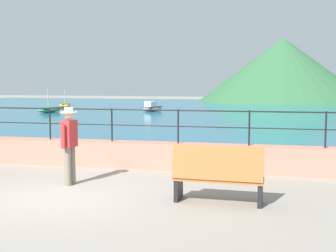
{
  "coord_description": "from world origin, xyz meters",
  "views": [
    {
      "loc": [
        4.06,
        -7.9,
        2.31
      ],
      "look_at": [
        1.45,
        3.7,
        1.1
      ],
      "focal_mm": 46.31,
      "sensor_mm": 36.0,
      "label": 1
    }
  ],
  "objects_px": {
    "person_walking": "(69,142)",
    "boat_4": "(65,105)",
    "bench_far": "(218,175)",
    "boat_3": "(152,108)",
    "boat_5": "(49,110)"
  },
  "relations": [
    {
      "from": "person_walking",
      "to": "boat_4",
      "type": "height_order",
      "value": "person_walking"
    },
    {
      "from": "bench_far",
      "to": "person_walking",
      "type": "height_order",
      "value": "person_walking"
    },
    {
      "from": "bench_far",
      "to": "boat_5",
      "type": "relative_size",
      "value": 0.7
    },
    {
      "from": "person_walking",
      "to": "boat_4",
      "type": "relative_size",
      "value": 0.73
    },
    {
      "from": "boat_4",
      "to": "person_walking",
      "type": "bearing_deg",
      "value": -63.77
    },
    {
      "from": "bench_far",
      "to": "boat_4",
      "type": "relative_size",
      "value": 0.72
    },
    {
      "from": "bench_far",
      "to": "boat_5",
      "type": "bearing_deg",
      "value": 124.73
    },
    {
      "from": "person_walking",
      "to": "boat_5",
      "type": "height_order",
      "value": "boat_5"
    },
    {
      "from": "bench_far",
      "to": "boat_3",
      "type": "xyz_separation_m",
      "value": [
        -7.73,
        24.44,
        -0.23
      ]
    },
    {
      "from": "person_walking",
      "to": "boat_3",
      "type": "height_order",
      "value": "person_walking"
    },
    {
      "from": "bench_far",
      "to": "person_walking",
      "type": "xyz_separation_m",
      "value": [
        -3.42,
        0.82,
        0.42
      ]
    },
    {
      "from": "bench_far",
      "to": "boat_3",
      "type": "relative_size",
      "value": 0.7
    },
    {
      "from": "person_walking",
      "to": "boat_4",
      "type": "xyz_separation_m",
      "value": [
        -13.24,
        26.88,
        -0.72
      ]
    },
    {
      "from": "person_walking",
      "to": "boat_4",
      "type": "distance_m",
      "value": 29.98
    },
    {
      "from": "person_walking",
      "to": "boat_5",
      "type": "relative_size",
      "value": 0.71
    }
  ]
}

